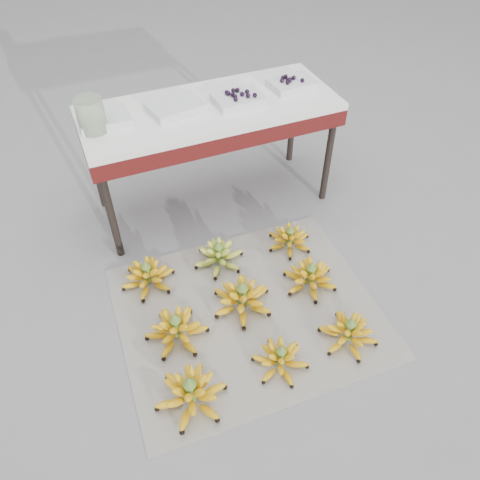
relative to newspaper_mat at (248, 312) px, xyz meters
name	(u,v)px	position (x,y,z in m)	size (l,w,h in m)	color
ground	(259,321)	(0.03, -0.07, 0.00)	(60.00, 60.00, 0.00)	slate
newspaper_mat	(248,312)	(0.00, 0.00, 0.00)	(1.25, 1.05, 0.01)	white
bunch_front_left	(191,393)	(-0.41, -0.34, 0.07)	(0.35, 0.35, 0.18)	yellow
bunch_front_center	(280,359)	(0.01, -0.33, 0.05)	(0.25, 0.25, 0.15)	yellow
bunch_front_right	(349,332)	(0.37, -0.33, 0.06)	(0.32, 0.32, 0.16)	yellow
bunch_mid_left	(177,329)	(-0.37, -0.01, 0.06)	(0.37, 0.37, 0.18)	yellow
bunch_mid_center	(242,298)	(-0.02, 0.04, 0.07)	(0.31, 0.31, 0.18)	yellow
bunch_mid_right	(310,277)	(0.36, 0.04, 0.06)	(0.29, 0.29, 0.17)	yellow
bunch_back_left	(148,276)	(-0.41, 0.37, 0.06)	(0.29, 0.29, 0.17)	yellow
bunch_back_center	(219,256)	(-0.02, 0.36, 0.06)	(0.27, 0.27, 0.16)	#96BF34
bunch_back_right	(290,239)	(0.40, 0.34, 0.05)	(0.25, 0.25, 0.15)	yellow
vendor_table	(210,118)	(0.15, 0.88, 0.58)	(1.38, 0.55, 0.66)	black
tray_far_left	(104,120)	(-0.40, 0.90, 0.68)	(0.25, 0.18, 0.04)	silver
tray_left	(176,107)	(-0.04, 0.89, 0.68)	(0.31, 0.25, 0.04)	silver
tray_right	(238,99)	(0.30, 0.84, 0.68)	(0.26, 0.19, 0.07)	silver
tray_far_right	(292,83)	(0.64, 0.89, 0.68)	(0.26, 0.19, 0.06)	silver
glass_jar	(91,115)	(-0.46, 0.86, 0.74)	(0.14, 0.14, 0.17)	#B7D0A5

